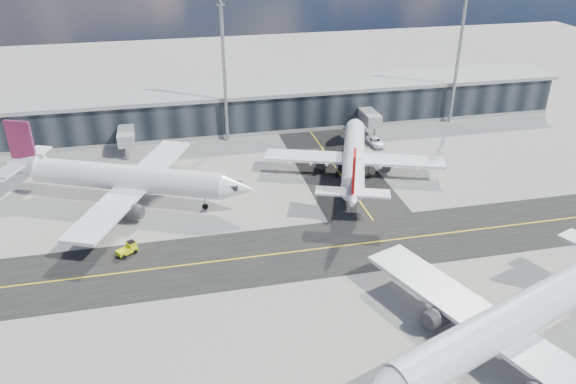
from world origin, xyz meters
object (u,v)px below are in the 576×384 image
(airliner_near, at_px, (514,320))
(service_van, at_px, (375,142))
(airliner_redtail, at_px, (354,158))
(baggage_tug, at_px, (128,249))
(airliner_af, at_px, (124,178))

(airliner_near, distance_m, service_van, 59.24)
(airliner_near, height_order, service_van, airliner_near)
(airliner_redtail, distance_m, service_van, 16.07)
(airliner_redtail, bearing_deg, baggage_tug, -136.77)
(airliner_near, height_order, baggage_tug, airliner_near)
(airliner_af, bearing_deg, service_van, 129.92)
(airliner_af, distance_m, airliner_near, 61.45)
(airliner_near, relative_size, baggage_tug, 13.93)
(airliner_redtail, relative_size, airliner_near, 0.87)
(airliner_af, xyz_separation_m, baggage_tug, (0.72, -16.24, -3.33))
(baggage_tug, bearing_deg, service_van, 88.62)
(airliner_af, relative_size, baggage_tug, 13.50)
(airliner_af, height_order, airliner_near, airliner_near)
(service_van, bearing_deg, baggage_tug, -153.46)
(airliner_redtail, xyz_separation_m, airliner_near, (2.67, -45.86, 0.59))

